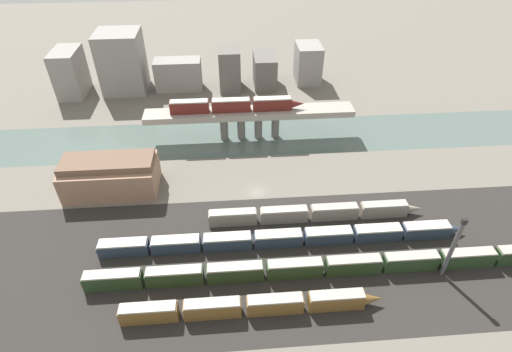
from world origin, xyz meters
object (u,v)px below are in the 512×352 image
object	(u,v)px
train_yard_far	(285,238)
warehouse_building	(111,175)
train_on_bridge	(235,105)
train_yard_outer	(314,213)
signal_tower	(452,249)
train_yard_mid	(329,267)
train_yard_near	(250,306)

from	to	relation	value
train_yard_far	warehouse_building	distance (m)	50.18
train_on_bridge	train_yard_outer	world-z (taller)	train_on_bridge
train_yard_far	signal_tower	bearing A→B (deg)	-19.34
train_yard_mid	warehouse_building	bearing A→B (deg)	147.96
train_on_bridge	warehouse_building	xyz separation A→B (m)	(-34.63, -23.55, -7.20)
train_yard_mid	signal_tower	bearing A→B (deg)	-5.31
train_yard_near	train_yard_mid	size ratio (longest dim) A/B	0.49
train_yard_near	warehouse_building	size ratio (longest dim) A/B	2.13
train_yard_far	warehouse_building	bearing A→B (deg)	151.82
train_on_bridge	train_yard_near	bearing A→B (deg)	-89.82
train_yard_near	train_yard_far	world-z (taller)	train_yard_near
train_yard_near	train_yard_mid	xyz separation A→B (m)	(17.81, 8.39, 0.09)
train_yard_far	signal_tower	xyz separation A→B (m)	(32.99, -11.58, 6.49)
train_yard_far	warehouse_building	size ratio (longest dim) A/B	3.52
train_yard_mid	train_yard_near	bearing A→B (deg)	-154.78
train_yard_outer	signal_tower	bearing A→B (deg)	-38.26
train_yard_outer	signal_tower	world-z (taller)	signal_tower
train_on_bridge	train_yard_mid	world-z (taller)	train_on_bridge
warehouse_building	train_yard_near	bearing A→B (deg)	-49.88
train_yard_mid	train_yard_outer	size ratio (longest dim) A/B	1.96
train_on_bridge	signal_tower	size ratio (longest dim) A/B	2.52
train_on_bridge	train_yard_far	world-z (taller)	train_on_bridge
train_yard_near	train_yard_outer	bearing A→B (deg)	55.05
train_on_bridge	train_yard_outer	bearing A→B (deg)	-65.49
train_on_bridge	train_yard_mid	xyz separation A→B (m)	(18.02, -56.50, -9.88)
train_yard_outer	warehouse_building	size ratio (longest dim) A/B	2.21
train_on_bridge	signal_tower	distance (m)	72.64
train_on_bridge	train_yard_outer	size ratio (longest dim) A/B	0.77
train_yard_near	train_yard_mid	distance (m)	19.69
train_yard_near	warehouse_building	world-z (taller)	warehouse_building
signal_tower	warehouse_building	bearing A→B (deg)	155.46
warehouse_building	train_yard_outer	bearing A→B (deg)	-16.80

